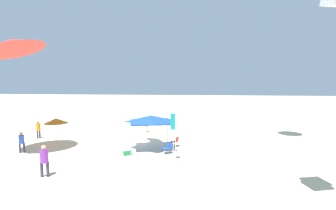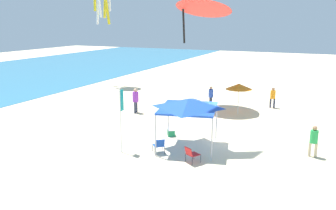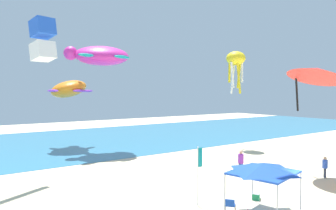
# 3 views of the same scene
# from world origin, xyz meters

# --- Properties ---
(ocean_strip) EXTENTS (120.00, 26.92, 0.02)m
(ocean_strip) POSITION_xyz_m (0.00, 31.78, 0.01)
(ocean_strip) COLOR teal
(ocean_strip) RESTS_ON ground
(canopy_tent) EXTENTS (3.74, 3.51, 2.71)m
(canopy_tent) POSITION_xyz_m (-2.15, 1.76, 2.42)
(canopy_tent) COLOR #B7B7BC
(canopy_tent) RESTS_ON ground
(folding_chair_facing_ocean) EXTENTS (0.81, 0.79, 0.82)m
(folding_chair_facing_ocean) POSITION_xyz_m (-3.58, 2.78, 0.47)
(folding_chair_facing_ocean) COLOR black
(folding_chair_facing_ocean) RESTS_ON ground
(cooler_box) EXTENTS (0.74, 0.68, 0.40)m
(cooler_box) POSITION_xyz_m (-0.67, 3.43, 0.20)
(cooler_box) COLOR #1E8C4C
(cooler_box) RESTS_ON ground
(banner_flag) EXTENTS (0.36, 0.06, 3.39)m
(banner_flag) POSITION_xyz_m (-4.19, 4.63, 2.04)
(banner_flag) COLOR silver
(banner_flag) RESTS_ON ground
(person_beachcomber) EXTENTS (0.49, 0.44, 1.85)m
(person_beachcomber) POSITION_xyz_m (3.05, 7.97, 1.09)
(person_beachcomber) COLOR #33384C
(person_beachcomber) RESTS_ON ground
(person_far_stroller) EXTENTS (0.38, 0.38, 1.59)m
(person_far_stroller) POSITION_xyz_m (7.40, 3.57, 0.94)
(person_far_stroller) COLOR #33384C
(person_far_stroller) RESTS_ON ground
(kite_delta_red) EXTENTS (4.63, 4.59, 4.00)m
(kite_delta_red) POSITION_xyz_m (7.20, 4.23, 7.92)
(kite_delta_red) COLOR red
(kite_turtle_orange) EXTENTS (6.44, 6.52, 2.74)m
(kite_turtle_orange) POSITION_xyz_m (-4.26, 27.73, 6.86)
(kite_turtle_orange) COLOR orange
(kite_box_blue) EXTENTS (1.43, 1.55, 2.59)m
(kite_box_blue) POSITION_xyz_m (-11.02, 10.98, 9.58)
(kite_box_blue) COLOR blue
(kite_octopus_yellow) EXTENTS (2.24, 2.24, 4.98)m
(kite_octopus_yellow) POSITION_xyz_m (11.95, 16.82, 10.20)
(kite_octopus_yellow) COLOR yellow
(kite_turtle_magenta) EXTENTS (7.37, 6.95, 2.90)m
(kite_turtle_magenta) POSITION_xyz_m (-2.10, 23.54, 10.46)
(kite_turtle_magenta) COLOR #E02D9E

